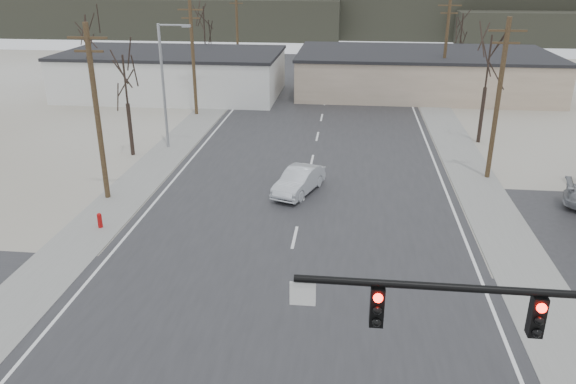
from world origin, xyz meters
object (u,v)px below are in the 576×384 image
(sedan_crossing, at_px, (299,181))
(car_far_a, at_px, (356,86))
(fire_hydrant, at_px, (100,220))
(car_far_b, at_px, (307,72))

(sedan_crossing, height_order, car_far_a, car_far_a)
(car_far_a, bearing_deg, fire_hydrant, 72.54)
(car_far_a, relative_size, car_far_b, 1.14)
(fire_hydrant, distance_m, sedan_crossing, 11.54)
(car_far_b, bearing_deg, sedan_crossing, -88.47)
(fire_hydrant, bearing_deg, car_far_a, 69.06)
(sedan_crossing, bearing_deg, car_far_a, 102.89)
(fire_hydrant, height_order, car_far_a, car_far_a)
(car_far_a, distance_m, car_far_b, 9.72)
(sedan_crossing, bearing_deg, car_far_b, 113.65)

